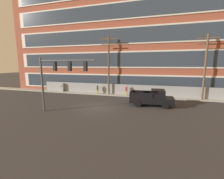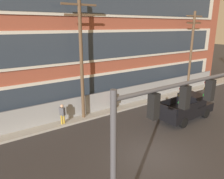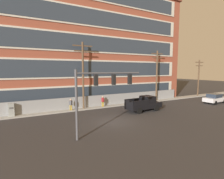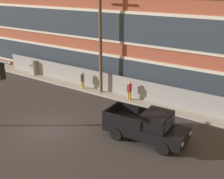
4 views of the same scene
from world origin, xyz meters
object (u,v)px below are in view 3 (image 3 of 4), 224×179
Objects in this scene: utility_pole_near_corner at (83,73)px; electrical_cabinet at (12,110)px; traffic_signal_mast at (100,87)px; sedan_white at (214,98)px; pedestrian_by_fence at (103,101)px; pedestrian_near_cabinet at (71,104)px; utility_pole_far_east at (199,76)px; pickup_truck_black at (144,104)px; utility_pole_midblock at (157,74)px.

utility_pole_near_corner is 9.69m from electrical_cabinet.
traffic_signal_mast is 23.23m from sedan_white.
traffic_signal_mast is 3.56× the size of pedestrian_by_fence.
pedestrian_near_cabinet is (0.21, 9.66, -3.09)m from traffic_signal_mast.
utility_pole_near_corner is at bearing -0.98° from electrical_cabinet.
sedan_white is 0.46× the size of utility_pole_near_corner.
electrical_cabinet is (-33.43, 0.17, -3.37)m from utility_pole_far_east.
traffic_signal_mast is 1.41× the size of sedan_white.
sedan_white is (13.75, -1.28, -0.14)m from pickup_truck_black.
utility_pole_midblock is 1.16× the size of utility_pole_far_east.
utility_pole_midblock is at bearing 35.92° from pickup_truck_black.
utility_pole_far_east is (24.74, -0.02, -0.92)m from utility_pole_near_corner.
utility_pole_midblock is 5.35× the size of electrical_cabinet.
utility_pole_near_corner reaches higher than utility_pole_midblock.
traffic_signal_mast reaches higher than pickup_truck_black.
electrical_cabinet is at bearing 176.84° from pedestrian_near_cabinet.
traffic_signal_mast is 0.66× the size of utility_pole_near_corner.
utility_pole_far_east reaches higher than sedan_white.
utility_pole_near_corner is at bearing 179.96° from utility_pole_far_east.
utility_pole_far_east is (26.81, 9.87, 0.13)m from traffic_signal_mast.
utility_pole_midblock is (-7.26, 5.98, 4.04)m from sedan_white.
electrical_cabinet is 11.58m from pedestrian_by_fence.
pedestrian_by_fence is at bearing 1.03° from pedestrian_near_cabinet.
pedestrian_by_fence is at bearing 161.74° from sedan_white.
utility_pole_near_corner is at bearing 78.16° from traffic_signal_mast.
utility_pole_far_east is at bearing 0.45° from pedestrian_near_cabinet.
pedestrian_near_cabinet is 1.00× the size of pedestrian_by_fence.
sedan_white is at bearing -39.46° from utility_pole_midblock.
utility_pole_far_east is at bearing 55.22° from sedan_white.
traffic_signal_mast is at bearing -116.97° from pedestrian_by_fence.
traffic_signal_mast is at bearing -91.25° from pedestrian_near_cabinet.
electrical_cabinet is 0.96× the size of pedestrian_near_cabinet.
pedestrian_near_cabinet is at bearing -179.55° from utility_pole_far_east.
sedan_white is at bearing -14.38° from pedestrian_near_cabinet.
pedestrian_by_fence is (4.75, 0.09, 0.00)m from pedestrian_near_cabinet.
utility_pole_near_corner is at bearing 6.96° from pedestrian_near_cabinet.
utility_pole_near_corner reaches higher than pedestrian_by_fence.
traffic_signal_mast is 11.36m from pedestrian_by_fence.
traffic_signal_mast reaches higher than sedan_white.
sedan_white is at bearing -18.26° from pedestrian_by_fence.
utility_pole_near_corner reaches higher than traffic_signal_mast.
utility_pole_far_east is at bearing 20.20° from traffic_signal_mast.
utility_pole_far_east is 4.44× the size of pedestrian_by_fence.
utility_pole_midblock is 11.42m from utility_pole_far_east.
pickup_truck_black is 8.91m from utility_pole_midblock.
utility_pole_midblock reaches higher than electrical_cabinet.
utility_pole_far_east is 4.44× the size of pedestrian_near_cabinet.
utility_pole_near_corner is 13.34m from utility_pole_midblock.
traffic_signal_mast is at bearing -147.34° from utility_pole_midblock.
traffic_signal_mast is at bearing -101.84° from utility_pole_near_corner.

